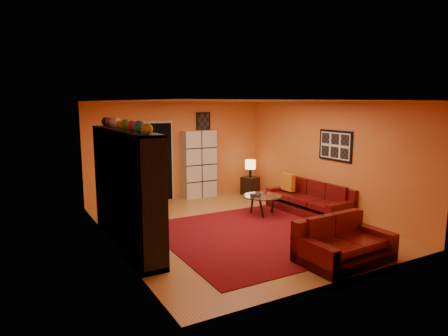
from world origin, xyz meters
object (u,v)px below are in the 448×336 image
storage_cabinet (199,164)px  side_table (250,186)px  coffee_table (262,198)px  bowl_chair (139,208)px  sofa (312,201)px  entertainment_unit (126,188)px  tv (130,193)px  table_lamp (250,165)px  loveseat (341,243)px

storage_cabinet → side_table: (1.38, -0.47, -0.66)m
coffee_table → bowl_chair: (-2.63, 0.86, -0.10)m
side_table → bowl_chair: bearing=-163.6°
sofa → side_table: 2.31m
entertainment_unit → bowl_chair: size_ratio=4.31×
storage_cabinet → bowl_chair: 2.70m
tv → side_table: size_ratio=1.83×
coffee_table → bowl_chair: bowl_chair is taller
side_table → table_lamp: 0.59m
loveseat → coffee_table: 2.88m
bowl_chair → storage_cabinet: bearing=35.0°
loveseat → sofa: bearing=-35.0°
bowl_chair → side_table: bowl_chair is taller
bowl_chair → side_table: (3.53, 1.04, -0.05)m
tv → coffee_table: (3.21, 0.51, -0.58)m
tv → side_table: bearing=-59.7°
sofa → side_table: (-0.25, 2.30, -0.04)m
entertainment_unit → loveseat: (2.86, -2.42, -0.77)m
entertainment_unit → table_lamp: size_ratio=6.16×
table_lamp → side_table: bearing=0.0°
sofa → entertainment_unit: bearing=177.3°
tv → table_lamp: size_ratio=1.88×
storage_cabinet → side_table: storage_cabinet is taller
entertainment_unit → table_lamp: bearing=29.2°
storage_cabinet → table_lamp: storage_cabinet is taller
loveseat → bowl_chair: bearing=28.4°
loveseat → side_table: loveseat is taller
tv → loveseat: bearing=-129.7°
entertainment_unit → storage_cabinet: entertainment_unit is taller
sofa → coffee_table: 1.22m
storage_cabinet → table_lamp: size_ratio=3.74×
loveseat → side_table: bearing=-18.0°
tv → storage_cabinet: (2.74, 2.88, -0.07)m
tv → coffee_table: bearing=-80.9°
tv → table_lamp: tv is taller
entertainment_unit → coffee_table: bearing=7.5°
bowl_chair → table_lamp: (3.53, 1.04, 0.54)m
side_table → table_lamp: table_lamp is taller
loveseat → table_lamp: (1.31, 4.74, 0.56)m
storage_cabinet → table_lamp: 1.46m
entertainment_unit → storage_cabinet: size_ratio=1.65×
entertainment_unit → bowl_chair: entertainment_unit is taller
storage_cabinet → bowl_chair: size_ratio=2.62×
side_table → table_lamp: bearing=0.0°
tv → loveseat: 3.72m
loveseat → coffee_table: loveseat is taller
loveseat → coffee_table: size_ratio=1.75×
storage_cabinet → table_lamp: bearing=-19.2°
entertainment_unit → side_table: size_ratio=6.00×
tv → loveseat: (2.81, -2.33, -0.70)m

